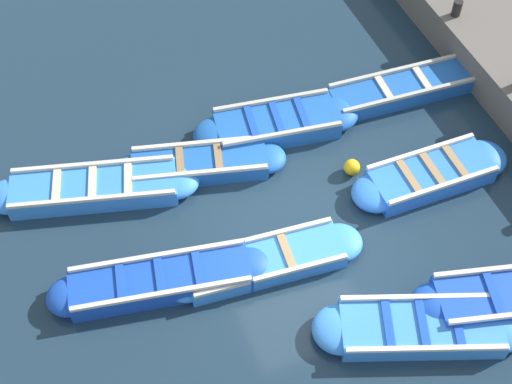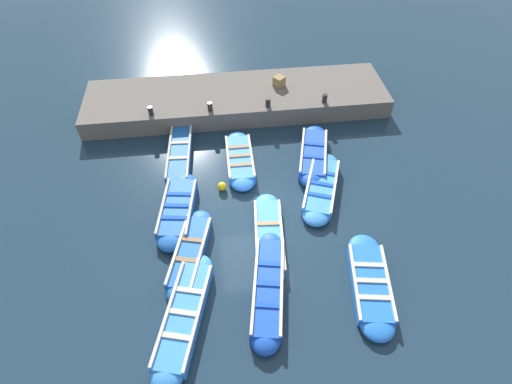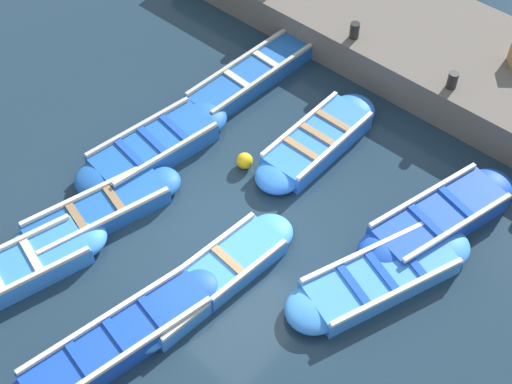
% 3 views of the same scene
% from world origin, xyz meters
% --- Properties ---
extents(ground_plane, '(120.00, 120.00, 0.00)m').
position_xyz_m(ground_plane, '(0.00, 0.00, 0.00)').
color(ground_plane, '#1C303F').
extents(boat_drifting, '(3.89, 1.01, 0.41)m').
position_xyz_m(boat_drifting, '(3.35, 2.45, 0.17)').
color(boat_drifting, '#1E59AD').
rests_on(boat_drifting, ground).
extents(boat_alongside, '(3.64, 2.10, 0.41)m').
position_xyz_m(boat_alongside, '(0.99, -2.47, 0.17)').
color(boat_alongside, '#3884E0').
rests_on(boat_alongside, ground).
extents(boat_mid_row, '(3.91, 1.46, 0.45)m').
position_xyz_m(boat_mid_row, '(-2.67, -0.08, 0.20)').
color(boat_mid_row, '#1947B7').
rests_on(boat_mid_row, ground).
extents(boat_tucked, '(3.42, 1.57, 0.40)m').
position_xyz_m(boat_tucked, '(-1.22, 2.11, 0.17)').
color(boat_tucked, '#1E59AD').
rests_on(boat_tucked, ground).
extents(boat_near_quay, '(3.23, 0.97, 0.44)m').
position_xyz_m(boat_near_quay, '(2.73, 0.22, 0.19)').
color(boat_near_quay, blue).
rests_on(boat_near_quay, ground).
extents(boat_broadside, '(3.55, 1.72, 0.47)m').
position_xyz_m(boat_broadside, '(2.65, -2.55, 0.20)').
color(boat_broadside, '#1947B7').
rests_on(boat_broadside, ground).
extents(boat_centre, '(3.47, 1.41, 0.45)m').
position_xyz_m(boat_centre, '(0.54, 2.49, 0.20)').
color(boat_centre, '#1E59AD').
rests_on(boat_centre, ground).
extents(boat_far_corner, '(3.64, 1.12, 0.37)m').
position_xyz_m(boat_far_corner, '(-0.88, -0.36, 0.15)').
color(boat_far_corner, '#3884E0').
rests_on(boat_far_corner, ground).
extents(quay_wall, '(3.17, 12.74, 0.79)m').
position_xyz_m(quay_wall, '(6.35, 0.00, 0.40)').
color(quay_wall, '#605951').
rests_on(quay_wall, ground).
extents(bollard_mid_north, '(0.20, 0.20, 0.35)m').
position_xyz_m(bollard_mid_north, '(5.12, -1.17, 0.97)').
color(bollard_mid_north, black).
rests_on(bollard_mid_north, quay_wall).
extents(bollard_mid_south, '(0.20, 0.20, 0.35)m').
position_xyz_m(bollard_mid_south, '(5.12, 1.17, 0.97)').
color(bollard_mid_south, black).
rests_on(bollard_mid_south, quay_wall).
extents(buoy_orange_near, '(0.32, 0.32, 0.32)m').
position_xyz_m(buoy_orange_near, '(1.46, 0.97, 0.16)').
color(buoy_orange_near, '#EAB214').
rests_on(buoy_orange_near, ground).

